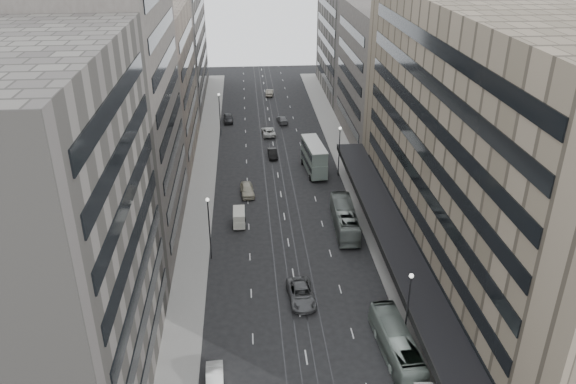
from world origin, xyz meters
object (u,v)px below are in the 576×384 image
object	(u,v)px
bus_far	(345,218)
panel_van	(239,217)
bus_near	(397,344)
sedan_1	(215,380)
double_decker	(314,157)
sedan_2	(301,294)

from	to	relation	value
bus_far	panel_van	distance (m)	14.19
bus_near	sedan_1	bearing A→B (deg)	4.83
double_decker	sedan_2	size ratio (longest dim) A/B	1.59
bus_near	bus_far	distance (m)	24.44
sedan_1	bus_far	bearing A→B (deg)	56.05
bus_far	sedan_2	size ratio (longest dim) A/B	1.94
double_decker	sedan_1	distance (m)	48.04
double_decker	bus_near	bearing A→B (deg)	-91.86
panel_van	sedan_2	bearing A→B (deg)	-68.77
bus_far	double_decker	world-z (taller)	double_decker
bus_far	sedan_2	distance (m)	16.77
bus_far	double_decker	distance (m)	18.98
sedan_2	panel_van	bearing A→B (deg)	107.95
double_decker	panel_van	distance (m)	20.79
panel_van	bus_near	bearing A→B (deg)	-60.96
bus_near	sedan_1	xyz separation A→B (m)	(-17.00, -2.48, -0.76)
panel_van	sedan_2	xyz separation A→B (m)	(6.69, -17.16, -0.41)
bus_far	bus_near	bearing A→B (deg)	93.96
bus_far	panel_van	xyz separation A→B (m)	(-14.03, 2.09, -0.37)
sedan_2	bus_far	bearing A→B (deg)	60.68
panel_van	double_decker	bearing A→B (deg)	53.91
bus_far	sedan_1	distance (m)	31.45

